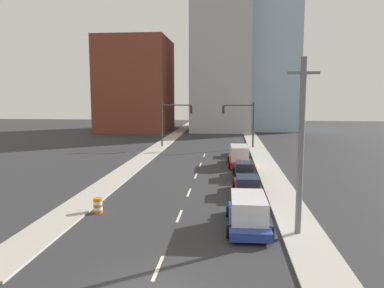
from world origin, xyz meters
TOP-DOWN VIEW (x-y plane):
  - sidewalk_left at (-6.97, 46.59)m, footprint 2.35×93.18m
  - sidewalk_right at (6.97, 46.59)m, footprint 2.35×93.18m
  - lane_stripe_at_2m at (0.00, 2.00)m, footprint 0.16×2.40m
  - lane_stripe_at_9m at (0.00, 9.05)m, footprint 0.16×2.40m
  - lane_stripe_at_15m at (0.00, 14.70)m, footprint 0.16×2.40m
  - lane_stripe_at_21m at (0.00, 20.76)m, footprint 0.16×2.40m
  - lane_stripe_at_26m at (0.00, 26.33)m, footprint 0.16×2.40m
  - lane_stripe_at_33m at (0.00, 32.87)m, footprint 0.16×2.40m
  - building_brick_left at (-16.60, 65.34)m, footprint 14.00×16.00m
  - building_office_center at (1.23, 69.34)m, footprint 12.00×20.00m
  - building_glass_right at (10.79, 73.34)m, footprint 13.00×20.00m
  - traffic_signal_left at (-5.34, 39.92)m, footprint 4.51×0.35m
  - traffic_signal_right at (5.17, 39.92)m, footprint 4.51×0.35m
  - utility_pole_right_near at (6.68, 6.49)m, footprint 1.60×0.32m
  - traffic_barrel at (-5.20, 9.17)m, footprint 0.56×0.56m
  - box_truck_blue at (4.10, 7.34)m, footprint 2.47×5.67m
  - sedan_maroon at (4.42, 14.64)m, footprint 2.21×4.74m
  - sedan_black at (4.43, 20.35)m, footprint 2.05×4.59m
  - box_truck_red at (4.10, 26.25)m, footprint 2.43×6.28m
  - sedan_teal at (4.45, 32.76)m, footprint 2.18×4.79m

SIDE VIEW (x-z plane):
  - lane_stripe_at_2m at x=0.00m, z-range 0.00..0.01m
  - lane_stripe_at_9m at x=0.00m, z-range 0.00..0.01m
  - lane_stripe_at_15m at x=0.00m, z-range 0.00..0.01m
  - lane_stripe_at_21m at x=0.00m, z-range 0.00..0.01m
  - lane_stripe_at_26m at x=0.00m, z-range 0.00..0.01m
  - lane_stripe_at_33m at x=0.00m, z-range 0.00..0.01m
  - sidewalk_left at x=-6.97m, z-range 0.00..0.12m
  - sidewalk_right at x=6.97m, z-range 0.00..0.12m
  - traffic_barrel at x=-5.20m, z-range 0.00..0.95m
  - sedan_maroon at x=4.42m, z-range -0.05..1.30m
  - sedan_black at x=4.43m, z-range -0.06..1.36m
  - sedan_teal at x=4.45m, z-range -0.07..1.42m
  - box_truck_blue at x=4.10m, z-range -0.04..1.82m
  - box_truck_red at x=4.10m, z-range -0.07..2.07m
  - traffic_signal_left at x=-5.34m, z-range 0.96..7.39m
  - traffic_signal_right at x=5.17m, z-range 0.96..7.39m
  - utility_pole_right_near at x=6.68m, z-range 0.12..9.42m
  - building_brick_left at x=-16.60m, z-range 0.00..19.11m
  - building_office_center at x=1.23m, z-range 0.00..29.87m
  - building_glass_right at x=10.79m, z-range 0.00..32.48m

